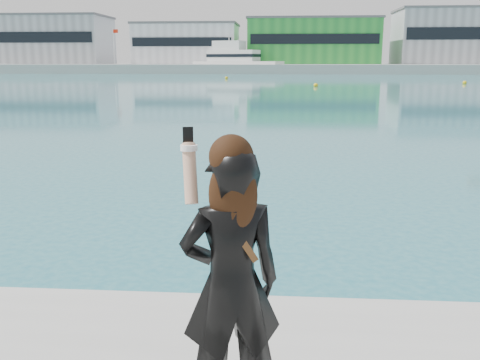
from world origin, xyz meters
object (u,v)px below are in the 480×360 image
Objects in this scene: buoy_near at (316,87)px; woman at (231,276)px; motor_yacht at (236,61)px; buoy_far at (226,79)px; buoy_extra at (465,84)px.

buoy_near is 0.29× the size of woman.
buoy_near is at bearing -56.00° from motor_yacht.
buoy_far is (1.51, -35.66, -2.61)m from motor_yacht.
buoy_near is 1.00× the size of buoy_far.
buoy_far is at bearing -99.71° from woman.
motor_yacht is at bearing 92.42° from buoy_far.
motor_yacht is 41.16× the size of buoy_extra.
buoy_near is 27.45m from buoy_far.
buoy_near and buoy_far have the same top height.
buoy_far is (-12.54, 24.42, 0.00)m from buoy_near.
woman reaches higher than buoy_far.
buoy_extra is at bearing -36.62° from motor_yacht.
buoy_near is 1.00× the size of buoy_extra.
woman is at bearing -94.09° from buoy_near.
motor_yacht is 61.46m from buoy_extra.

